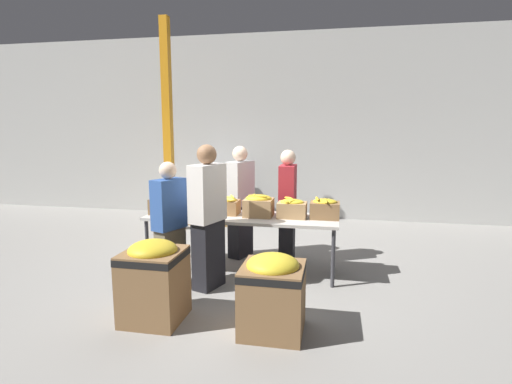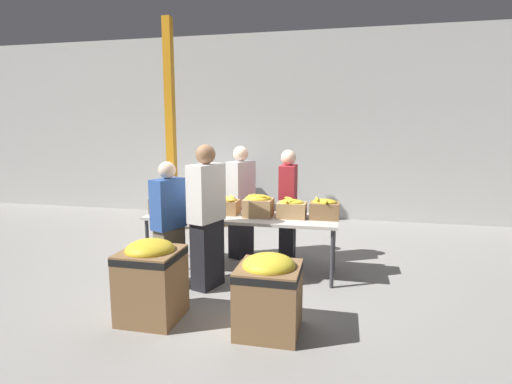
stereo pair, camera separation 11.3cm
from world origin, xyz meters
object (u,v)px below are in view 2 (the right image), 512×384
at_px(banana_box_0, 165,203).
at_px(donation_bin_1, 269,291).
at_px(banana_box_3, 258,205).
at_px(volunteer_3, 207,218).
at_px(volunteer_1, 241,202).
at_px(volunteer_2, 288,207).
at_px(sorting_table, 241,220).
at_px(volunteer_0, 169,225).
at_px(pallet_stack_0, 219,198).
at_px(banana_box_4, 292,208).
at_px(donation_bin_0, 151,277).
at_px(banana_box_2, 225,205).
at_px(banana_box_5, 324,209).
at_px(banana_box_1, 198,205).
at_px(support_pillar, 171,127).

distance_m(banana_box_0, donation_bin_1, 2.37).
height_order(banana_box_3, volunteer_3, volunteer_3).
bearing_deg(volunteer_1, volunteer_3, 16.97).
bearing_deg(volunteer_2, sorting_table, -44.49).
bearing_deg(volunteer_0, volunteer_1, -1.06).
bearing_deg(donation_bin_1, volunteer_1, 111.04).
height_order(banana_box_3, pallet_stack_0, banana_box_3).
relative_size(banana_box_4, donation_bin_0, 0.45).
distance_m(banana_box_2, banana_box_5, 1.37).
relative_size(sorting_table, banana_box_3, 6.82).
relative_size(sorting_table, banana_box_5, 6.82).
xyz_separation_m(sorting_table, banana_box_1, (-0.66, 0.09, 0.16)).
bearing_deg(volunteer_0, banana_box_3, -31.60).
height_order(banana_box_0, banana_box_4, banana_box_0).
height_order(banana_box_5, volunteer_2, volunteer_2).
distance_m(banana_box_1, volunteer_2, 1.32).
xyz_separation_m(banana_box_0, banana_box_2, (0.83, 0.14, -0.01)).
relative_size(volunteer_0, support_pillar, 0.39).
distance_m(donation_bin_0, support_pillar, 4.12).
bearing_deg(banana_box_0, banana_box_4, 3.36).
distance_m(banana_box_0, volunteer_0, 0.72).
xyz_separation_m(volunteer_1, support_pillar, (-1.74, 1.36, 1.15)).
relative_size(volunteer_1, donation_bin_1, 2.18).
relative_size(volunteer_0, pallet_stack_0, 1.46).
height_order(sorting_table, banana_box_3, banana_box_3).
height_order(banana_box_1, support_pillar, support_pillar).
bearing_deg(donation_bin_1, banana_box_4, 89.80).
distance_m(banana_box_2, donation_bin_0, 1.73).
relative_size(volunteer_2, volunteer_3, 0.93).
bearing_deg(banana_box_4, banana_box_1, 177.93).
distance_m(volunteer_2, donation_bin_1, 2.19).
relative_size(banana_box_3, volunteer_1, 0.22).
relative_size(banana_box_0, support_pillar, 0.10).
bearing_deg(banana_box_2, volunteer_3, -92.01).
xyz_separation_m(banana_box_5, volunteer_1, (-1.29, 0.58, -0.07)).
bearing_deg(banana_box_0, volunteer_1, 38.24).
height_order(banana_box_2, banana_box_4, banana_box_4).
bearing_deg(pallet_stack_0, volunteer_0, -81.91).
xyz_separation_m(banana_box_4, donation_bin_0, (-1.24, -1.60, -0.47)).
distance_m(support_pillar, pallet_stack_0, 1.88).
xyz_separation_m(banana_box_1, pallet_stack_0, (-0.61, 2.84, -0.41)).
xyz_separation_m(banana_box_2, volunteer_3, (-0.02, -0.70, -0.03)).
xyz_separation_m(sorting_table, volunteer_1, (-0.17, 0.65, 0.11)).
relative_size(volunteer_2, support_pillar, 0.42).
bearing_deg(volunteer_3, banana_box_5, -44.45).
bearing_deg(banana_box_0, pallet_stack_0, 93.44).
height_order(banana_box_4, volunteer_3, volunteer_3).
height_order(banana_box_1, donation_bin_1, banana_box_1).
bearing_deg(donation_bin_0, pallet_stack_0, 98.92).
xyz_separation_m(banana_box_4, volunteer_2, (-0.12, 0.54, -0.09)).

